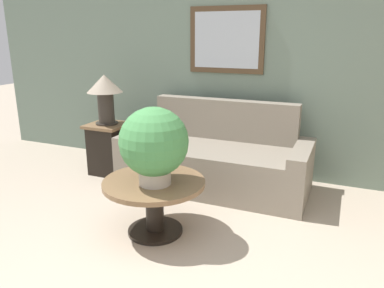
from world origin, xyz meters
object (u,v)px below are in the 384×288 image
at_px(side_table, 109,148).
at_px(table_lamp, 105,91).
at_px(coffee_table, 154,195).
at_px(potted_plant_on_table, 154,144).
at_px(couch_main, 215,160).

distance_m(side_table, table_lamp, 0.70).
xyz_separation_m(coffee_table, potted_plant_on_table, (0.04, -0.06, 0.47)).
distance_m(couch_main, side_table, 1.35).
bearing_deg(side_table, table_lamp, 0.00).
bearing_deg(table_lamp, couch_main, 4.60).
bearing_deg(coffee_table, table_lamp, 138.70).
height_order(couch_main, table_lamp, table_lamp).
distance_m(table_lamp, potted_plant_on_table, 1.71).
bearing_deg(coffee_table, couch_main, 84.02).
height_order(coffee_table, potted_plant_on_table, potted_plant_on_table).
relative_size(coffee_table, potted_plant_on_table, 1.36).
height_order(coffee_table, table_lamp, table_lamp).
height_order(couch_main, side_table, couch_main).
relative_size(couch_main, potted_plant_on_table, 3.23).
height_order(side_table, potted_plant_on_table, potted_plant_on_table).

